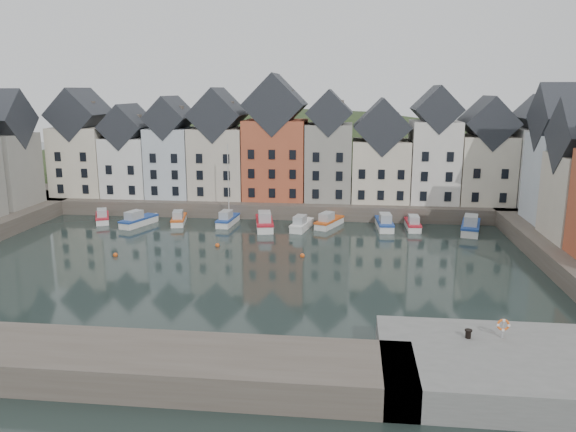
# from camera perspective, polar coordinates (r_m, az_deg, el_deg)

# --- Properties ---
(ground) EXTENTS (260.00, 260.00, 0.00)m
(ground) POSITION_cam_1_polar(r_m,az_deg,el_deg) (56.30, -5.11, -5.44)
(ground) COLOR black
(ground) RESTS_ON ground
(far_quay) EXTENTS (90.00, 16.00, 2.00)m
(far_quay) POSITION_cam_1_polar(r_m,az_deg,el_deg) (84.73, -1.10, 1.48)
(far_quay) COLOR #4D453B
(far_quay) RESTS_ON ground
(near_quay) EXTENTS (18.00, 10.00, 2.00)m
(near_quay) POSITION_cam_1_polar(r_m,az_deg,el_deg) (37.98, 23.39, -14.14)
(near_quay) COLOR #60605E
(near_quay) RESTS_ON ground
(near_wall) EXTENTS (50.00, 6.00, 2.00)m
(near_wall) POSITION_cam_1_polar(r_m,az_deg,el_deg) (40.42, -26.19, -12.76)
(near_wall) COLOR #4D453B
(near_wall) RESTS_ON ground
(hillside) EXTENTS (153.60, 70.40, 64.00)m
(hillside) POSITION_cam_1_polar(r_m,az_deg,el_deg) (114.55, 0.66, -5.32)
(hillside) COLOR #1F3018
(hillside) RESTS_ON ground
(far_terrace) EXTENTS (72.37, 8.16, 17.78)m
(far_terrace) POSITION_cam_1_polar(r_m,az_deg,el_deg) (81.21, 0.96, 6.62)
(far_terrace) COLOR beige
(far_terrace) RESTS_ON far_quay
(mooring_buoys) EXTENTS (20.50, 5.50, 0.50)m
(mooring_buoys) POSITION_cam_1_polar(r_m,az_deg,el_deg) (62.09, -7.76, -3.63)
(mooring_buoys) COLOR #CE5018
(mooring_buoys) RESTS_ON ground
(boat_a) EXTENTS (3.75, 5.60, 2.07)m
(boat_a) POSITION_cam_1_polar(r_m,az_deg,el_deg) (79.95, -18.34, -0.13)
(boat_a) COLOR silver
(boat_a) RESTS_ON ground
(boat_b) EXTENTS (3.70, 6.21, 2.28)m
(boat_b) POSITION_cam_1_polar(r_m,az_deg,el_deg) (76.40, -15.01, -0.44)
(boat_b) COLOR silver
(boat_b) RESTS_ON ground
(boat_c) EXTENTS (2.69, 5.58, 2.06)m
(boat_c) POSITION_cam_1_polar(r_m,az_deg,el_deg) (76.21, -11.04, -0.32)
(boat_c) COLOR silver
(boat_c) RESTS_ON ground
(boat_d) EXTENTS (2.21, 5.78, 10.81)m
(boat_d) POSITION_cam_1_polar(r_m,az_deg,el_deg) (74.79, -6.16, -0.34)
(boat_d) COLOR silver
(boat_d) RESTS_ON ground
(boat_e) EXTENTS (3.36, 7.02, 2.59)m
(boat_e) POSITION_cam_1_polar(r_m,az_deg,el_deg) (72.19, -2.41, -0.69)
(boat_e) COLOR silver
(boat_e) RESTS_ON ground
(boat_f) EXTENTS (2.80, 5.76, 2.12)m
(boat_f) POSITION_cam_1_polar(r_m,az_deg,el_deg) (71.77, 1.37, -0.88)
(boat_f) COLOR silver
(boat_f) RESTS_ON ground
(boat_g) EXTENTS (3.85, 5.98, 2.20)m
(boat_g) POSITION_cam_1_polar(r_m,az_deg,el_deg) (73.34, 4.16, -0.60)
(boat_g) COLOR silver
(boat_g) RESTS_ON ground
(boat_h) EXTENTS (2.27, 6.16, 2.32)m
(boat_h) POSITION_cam_1_polar(r_m,az_deg,el_deg) (73.19, 9.77, -0.75)
(boat_h) COLOR silver
(boat_h) RESTS_ON ground
(boat_i) EXTENTS (1.77, 5.45, 2.08)m
(boat_i) POSITION_cam_1_polar(r_m,az_deg,el_deg) (73.77, 12.57, -0.82)
(boat_i) COLOR silver
(boat_i) RESTS_ON ground
(boat_j) EXTENTS (3.63, 7.09, 2.61)m
(boat_j) POSITION_cam_1_polar(r_m,az_deg,el_deg) (73.72, 18.06, -1.03)
(boat_j) COLOR silver
(boat_j) RESTS_ON ground
(mooring_bollard) EXTENTS (0.48, 0.48, 0.56)m
(mooring_bollard) POSITION_cam_1_polar(r_m,az_deg,el_deg) (38.31, 17.85, -11.29)
(mooring_bollard) COLOR black
(mooring_bollard) RESTS_ON near_quay
(life_ring_post) EXTENTS (0.80, 0.17, 1.30)m
(life_ring_post) POSITION_cam_1_polar(r_m,az_deg,el_deg) (38.80, 21.02, -10.33)
(life_ring_post) COLOR gray
(life_ring_post) RESTS_ON near_quay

